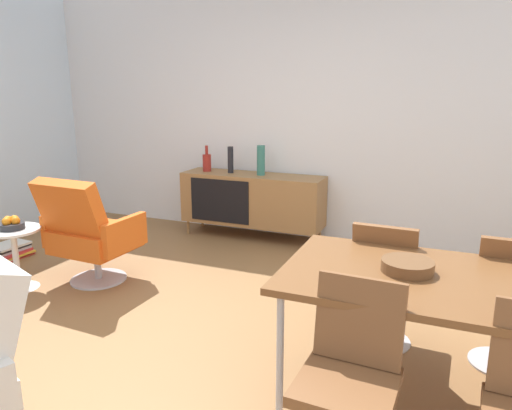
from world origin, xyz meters
name	(u,v)px	position (x,y,z in m)	size (l,w,h in m)	color
ground_plane	(180,340)	(0.00, 0.00, 0.00)	(8.32, 8.32, 0.00)	olive
wall_back	(300,111)	(0.00, 2.60, 1.40)	(6.80, 0.12, 2.80)	white
sideboard	(252,199)	(-0.45, 2.30, 0.44)	(1.60, 0.45, 0.72)	olive
vase_cobalt	(231,160)	(-0.71, 2.30, 0.87)	(0.06, 0.06, 0.30)	black
vase_sculptural_dark	(261,160)	(-0.34, 2.30, 0.88)	(0.09, 0.09, 0.32)	#337266
vase_ceramic_small	(207,162)	(-1.01, 2.30, 0.82)	(0.10, 0.10, 0.29)	maroon
dining_table	(447,287)	(1.60, -0.11, 0.70)	(1.60, 0.90, 0.74)	brown
wooden_bowl_on_table	(407,266)	(1.41, -0.09, 0.77)	(0.26, 0.26, 0.06)	brown
dining_chair_back_right	(510,297)	(1.95, 0.44, 0.47)	(0.41, 0.44, 0.86)	brown
dining_chair_front_left	(350,375)	(1.26, -0.67, 0.47)	(0.42, 0.44, 0.86)	brown
dining_chair_back_left	(385,279)	(1.25, 0.44, 0.47)	(0.41, 0.44, 0.86)	brown
lounge_chair_red	(89,231)	(-1.21, 0.55, 0.47)	(0.74, 0.68, 0.95)	#D85919
side_table_round	(15,252)	(-1.71, 0.23, 0.32)	(0.44, 0.44, 0.52)	white
fruit_bowl	(11,224)	(-1.72, 0.23, 0.56)	(0.20, 0.20, 0.11)	#262628
magazine_stack	(9,251)	(-2.42, 0.73, 0.07)	(0.34, 0.40, 0.14)	red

